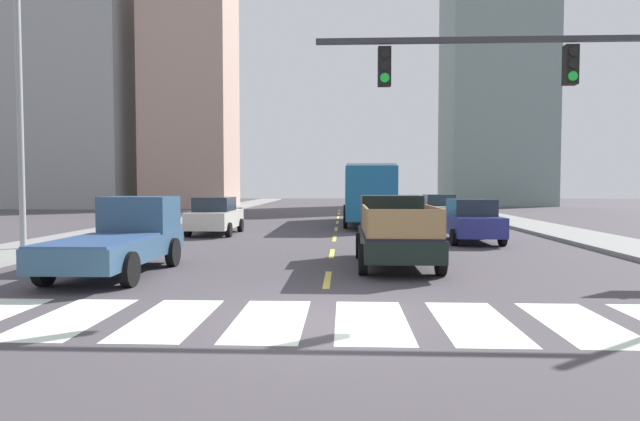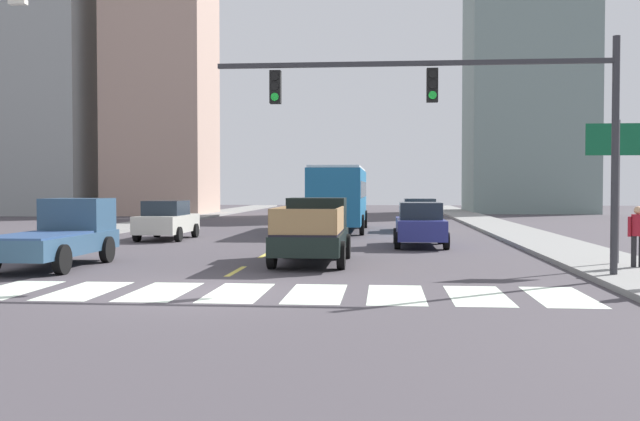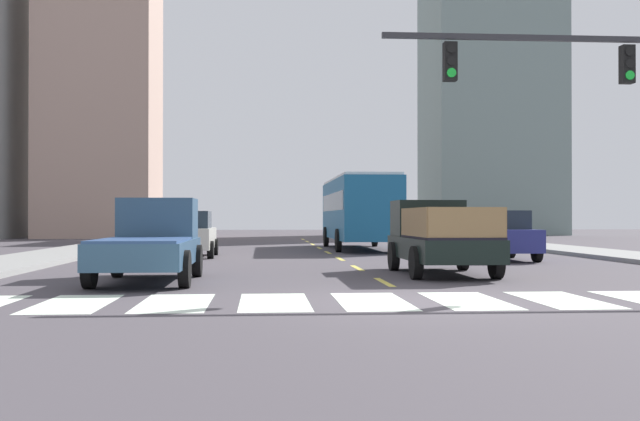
{
  "view_description": "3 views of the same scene",
  "coord_description": "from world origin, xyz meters",
  "px_view_note": "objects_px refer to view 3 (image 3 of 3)",
  "views": [
    {
      "loc": [
        0.39,
        -9.14,
        2.3
      ],
      "look_at": [
        -0.33,
        7.39,
        1.51
      ],
      "focal_mm": 30.74,
      "sensor_mm": 36.0,
      "label": 1
    },
    {
      "loc": [
        4.03,
        -15.5,
        2.29
      ],
      "look_at": [
        1.11,
        17.61,
        1.24
      ],
      "focal_mm": 40.74,
      "sensor_mm": 36.0,
      "label": 2
    },
    {
      "loc": [
        -2.79,
        -13.51,
        1.48
      ],
      "look_at": [
        -0.56,
        16.05,
        1.75
      ],
      "focal_mm": 43.39,
      "sensor_mm": 36.0,
      "label": 3
    }
  ],
  "objects_px": {
    "pickup_dark": "(151,241)",
    "city_bus": "(359,207)",
    "sedan_near_right": "(189,234)",
    "pickup_stakebed": "(437,238)",
    "sedan_far": "(443,230)",
    "sedan_near_left": "(498,235)"
  },
  "relations": [
    {
      "from": "pickup_dark",
      "to": "city_bus",
      "type": "height_order",
      "value": "city_bus"
    },
    {
      "from": "pickup_dark",
      "to": "sedan_near_right",
      "type": "xyz_separation_m",
      "value": [
        -0.15,
        10.89,
        -0.06
      ]
    },
    {
      "from": "pickup_stakebed",
      "to": "sedan_far",
      "type": "distance_m",
      "value": 16.81
    },
    {
      "from": "sedan_near_left",
      "to": "sedan_far",
      "type": "xyz_separation_m",
      "value": [
        0.46,
        10.16,
        0.0
      ]
    },
    {
      "from": "sedan_far",
      "to": "pickup_dark",
      "type": "bearing_deg",
      "value": -119.42
    },
    {
      "from": "pickup_dark",
      "to": "sedan_near_left",
      "type": "distance_m",
      "value": 13.44
    },
    {
      "from": "city_bus",
      "to": "pickup_stakebed",
      "type": "bearing_deg",
      "value": -91.39
    },
    {
      "from": "sedan_near_left",
      "to": "sedan_near_right",
      "type": "relative_size",
      "value": 1.0
    },
    {
      "from": "pickup_dark",
      "to": "city_bus",
      "type": "xyz_separation_m",
      "value": [
        7.11,
        17.47,
        1.03
      ]
    },
    {
      "from": "pickup_dark",
      "to": "city_bus",
      "type": "bearing_deg",
      "value": 65.55
    },
    {
      "from": "sedan_near_left",
      "to": "sedan_near_right",
      "type": "bearing_deg",
      "value": 164.49
    },
    {
      "from": "city_bus",
      "to": "sedan_near_right",
      "type": "height_order",
      "value": "city_bus"
    },
    {
      "from": "sedan_near_left",
      "to": "city_bus",
      "type": "bearing_deg",
      "value": 110.7
    },
    {
      "from": "pickup_stakebed",
      "to": "pickup_dark",
      "type": "xyz_separation_m",
      "value": [
        -7.24,
        -1.81,
        -0.02
      ]
    },
    {
      "from": "pickup_dark",
      "to": "sedan_far",
      "type": "distance_m",
      "value": 21.35
    },
    {
      "from": "city_bus",
      "to": "sedan_near_right",
      "type": "bearing_deg",
      "value": -139.65
    },
    {
      "from": "pickup_dark",
      "to": "sedan_far",
      "type": "xyz_separation_m",
      "value": [
        11.28,
        18.13,
        -0.06
      ]
    },
    {
      "from": "sedan_far",
      "to": "pickup_stakebed",
      "type": "bearing_deg",
      "value": -101.42
    },
    {
      "from": "sedan_near_left",
      "to": "sedan_far",
      "type": "height_order",
      "value": "same"
    },
    {
      "from": "city_bus",
      "to": "pickup_dark",
      "type": "bearing_deg",
      "value": -114.02
    },
    {
      "from": "sedan_far",
      "to": "sedan_near_right",
      "type": "relative_size",
      "value": 1.0
    },
    {
      "from": "pickup_dark",
      "to": "sedan_far",
      "type": "height_order",
      "value": "pickup_dark"
    }
  ]
}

